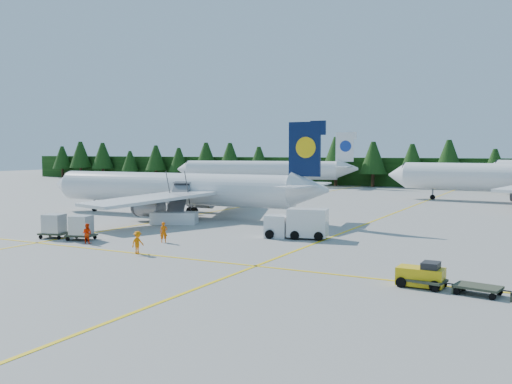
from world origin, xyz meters
The scene contains 15 objects.
ground centered at (0.00, 0.00, 0.00)m, with size 320.00×320.00×0.00m, color gray.
taxi_stripe_a centered at (-14.00, 20.00, 0.01)m, with size 0.25×120.00×0.01m, color yellow.
taxi_stripe_b centered at (6.00, 20.00, 0.01)m, with size 0.25×120.00×0.01m, color yellow.
taxi_stripe_cross centered at (0.00, -6.00, 0.01)m, with size 80.00×0.25×0.01m, color yellow.
treeline_hedge centered at (0.00, 82.00, 3.00)m, with size 220.00×4.00×6.00m, color black.
airliner_navy centered at (-16.42, 14.65, 3.11)m, with size 35.54×29.25×10.34m.
airliner_far_left centered at (-33.47, 68.78, 3.51)m, with size 38.07×11.03×11.20m.
airstairs centered at (-11.56, 9.54, 0.90)m, with size 5.46×6.99×4.11m.
service_truck centered at (3.56, 6.09, 1.26)m, with size 5.56×2.96×2.55m.
baggage_tug centered at (16.66, -6.74, 0.65)m, with size 2.49×1.36×1.33m.
dolly_train centered at (19.59, -7.17, 0.42)m, with size 8.09×2.41×0.13m.
uld_pair centered at (-13.37, -3.31, 1.15)m, with size 5.44×2.51×1.71m.
crew_a centered at (-5.04, -1.05, 0.84)m, with size 0.61×0.40×1.68m, color #EC5D04.
crew_b centered at (-10.22, -4.28, 0.81)m, with size 0.78×0.61×1.61m, color #FF3305.
crew_c centered at (-3.58, -6.08, 0.83)m, with size 0.68×0.46×1.66m, color orange.
Camera 1 is at (22.94, -38.09, 7.40)m, focal length 40.00 mm.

